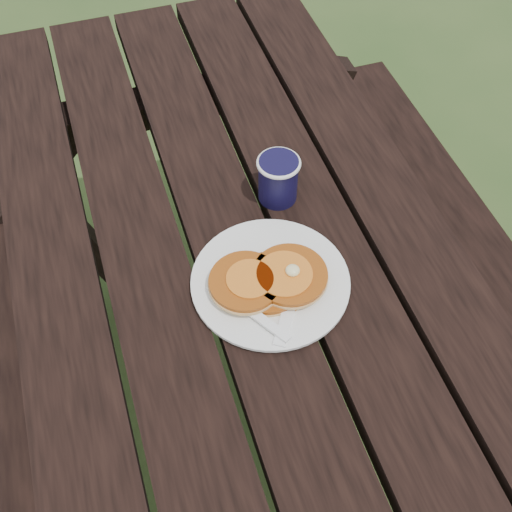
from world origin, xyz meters
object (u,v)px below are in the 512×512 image
object	(u,v)px
picnic_table	(259,411)
plate	(270,282)
pancake_stack	(269,280)
coffee_cup	(278,177)

from	to	relation	value
picnic_table	plate	distance (m)	0.39
picnic_table	pancake_stack	size ratio (longest dim) A/B	9.38
pancake_stack	coffee_cup	world-z (taller)	coffee_cup
plate	coffee_cup	distance (m)	0.20
picnic_table	pancake_stack	distance (m)	0.41
plate	pancake_stack	xyz separation A→B (m)	(-0.00, -0.01, 0.02)
picnic_table	coffee_cup	xyz separation A→B (m)	(0.11, 0.23, 0.43)
coffee_cup	plate	bearing A→B (deg)	-112.63
picnic_table	pancake_stack	bearing A→B (deg)	54.71
picnic_table	coffee_cup	distance (m)	0.50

